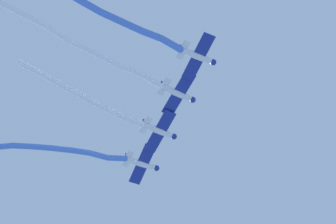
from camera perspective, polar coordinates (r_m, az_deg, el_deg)
The scene contains 8 objects.
airplane_lead at distance 93.11m, azimuth 2.21°, elevation 4.10°, with size 6.49×4.83×1.63m.
smoke_trail_lead at distance 90.64m, azimuth -3.43°, elevation 6.67°, with size 2.52×16.52×2.23m.
airplane_left_wing at distance 95.86m, azimuth 0.75°, elevation 1.37°, with size 6.48×4.83×1.63m.
smoke_trail_left_wing at distance 92.71m, azimuth -8.17°, elevation 5.84°, with size 4.38×29.19×1.28m.
airplane_right_wing at distance 98.36m, azimuth -0.62°, elevation -1.38°, with size 6.45×4.79×1.63m.
smoke_trail_right_wing at distance 96.78m, azimuth -6.29°, elevation 1.23°, with size 2.29×17.67×2.30m.
airplane_slot at distance 101.62m, azimuth -1.91°, elevation -3.79°, with size 6.54×4.90×1.63m.
smoke_trail_slot at distance 100.87m, azimuth -9.18°, elevation -2.81°, with size 8.91×20.35×2.09m.
Camera 1 is at (48.98, -18.69, 5.67)m, focal length 83.48 mm.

